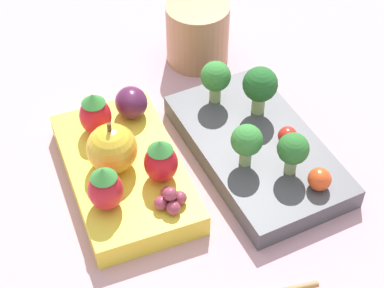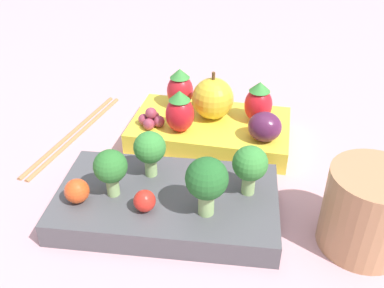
{
  "view_description": "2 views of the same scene",
  "coord_description": "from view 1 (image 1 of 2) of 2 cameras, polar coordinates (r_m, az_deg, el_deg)",
  "views": [
    {
      "loc": [
        0.44,
        -0.15,
        0.52
      ],
      "look_at": [
        0.01,
        0.0,
        0.04
      ],
      "focal_mm": 60.0,
      "sensor_mm": 36.0,
      "label": 1
    },
    {
      "loc": [
        -0.09,
        0.38,
        0.29
      ],
      "look_at": [
        0.01,
        0.0,
        0.04
      ],
      "focal_mm": 40.0,
      "sensor_mm": 36.0,
      "label": 2
    }
  ],
  "objects": [
    {
      "name": "ground_plane",
      "position": [
        0.7,
        -0.34,
        -1.88
      ],
      "size": [
        4.0,
        4.0,
        0.0
      ],
      "primitive_type": "plane",
      "color": "#C6939E"
    },
    {
      "name": "bento_box_fruit",
      "position": [
        0.67,
        -5.99,
        -2.43
      ],
      "size": [
        0.2,
        0.12,
        0.03
      ],
      "color": "yellow",
      "rests_on": "ground_plane"
    },
    {
      "name": "broccoli_floret_0",
      "position": [
        0.64,
        8.97,
        -0.53
      ],
      "size": [
        0.03,
        0.03,
        0.05
      ],
      "color": "#93B770",
      "rests_on": "bento_box_savoury"
    },
    {
      "name": "grape_cluster",
      "position": [
        0.62,
        -1.94,
        -4.93
      ],
      "size": [
        0.03,
        0.03,
        0.02
      ],
      "color": "#93384C",
      "rests_on": "bento_box_fruit"
    },
    {
      "name": "strawberry_0",
      "position": [
        0.68,
        -8.61,
        2.67
      ],
      "size": [
        0.03,
        0.03,
        0.05
      ],
      "color": "red",
      "rests_on": "bento_box_fruit"
    },
    {
      "name": "broccoli_floret_2",
      "position": [
        0.7,
        6.07,
        5.18
      ],
      "size": [
        0.04,
        0.04,
        0.06
      ],
      "color": "#93B770",
      "rests_on": "bento_box_savoury"
    },
    {
      "name": "bento_box_savoury",
      "position": [
        0.7,
        5.78,
        -0.44
      ],
      "size": [
        0.23,
        0.15,
        0.02
      ],
      "color": "#4C4C51",
      "rests_on": "ground_plane"
    },
    {
      "name": "cherry_tomato_0",
      "position": [
        0.68,
        8.5,
        0.71
      ],
      "size": [
        0.02,
        0.02,
        0.02
      ],
      "color": "red",
      "rests_on": "bento_box_savoury"
    },
    {
      "name": "strawberry_1",
      "position": [
        0.63,
        -2.79,
        -1.5
      ],
      "size": [
        0.03,
        0.03,
        0.05
      ],
      "color": "red",
      "rests_on": "bento_box_fruit"
    },
    {
      "name": "broccoli_floret_3",
      "position": [
        0.64,
        4.89,
        0.22
      ],
      "size": [
        0.03,
        0.03,
        0.05
      ],
      "color": "#93B770",
      "rests_on": "bento_box_savoury"
    },
    {
      "name": "strawberry_2",
      "position": [
        0.61,
        -7.71,
        -3.9
      ],
      "size": [
        0.03,
        0.03,
        0.05
      ],
      "color": "red",
      "rests_on": "bento_box_fruit"
    },
    {
      "name": "cherry_tomato_1",
      "position": [
        0.65,
        11.27,
        -3.08
      ],
      "size": [
        0.02,
        0.02,
        0.02
      ],
      "color": "#DB4C1E",
      "rests_on": "bento_box_savoury"
    },
    {
      "name": "broccoli_floret_1",
      "position": [
        0.71,
        2.12,
        5.92
      ],
      "size": [
        0.03,
        0.03,
        0.05
      ],
      "color": "#93B770",
      "rests_on": "bento_box_savoury"
    },
    {
      "name": "plum",
      "position": [
        0.7,
        -5.42,
        3.69
      ],
      "size": [
        0.04,
        0.04,
        0.03
      ],
      "color": "#511E42",
      "rests_on": "bento_box_fruit"
    },
    {
      "name": "drinking_cup",
      "position": [
        0.81,
        0.49,
        9.87
      ],
      "size": [
        0.08,
        0.08,
        0.08
      ],
      "color": "tan",
      "rests_on": "ground_plane"
    },
    {
      "name": "apple",
      "position": [
        0.64,
        -7.04,
        -0.64
      ],
      "size": [
        0.05,
        0.05,
        0.06
      ],
      "color": "gold",
      "rests_on": "bento_box_fruit"
    }
  ]
}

